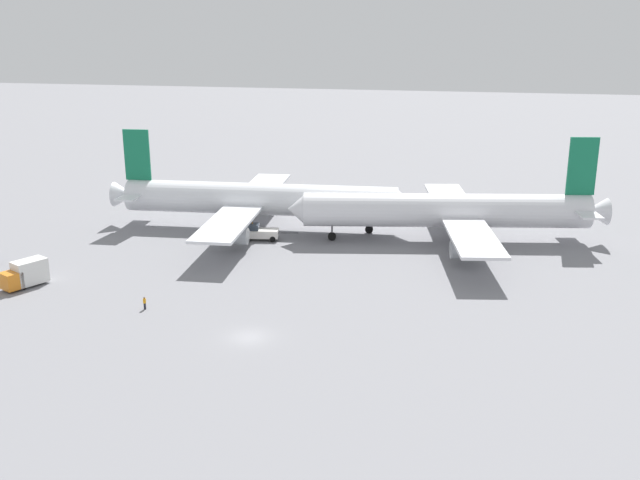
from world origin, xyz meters
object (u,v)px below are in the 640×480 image
(airliner_at_gate_left, at_px, (258,200))
(ground_crew_wing_walker_right, at_px, (145,303))
(airliner_being_pushed, at_px, (449,211))
(pushback_tug, at_px, (259,232))
(gse_catering_truck_tall, at_px, (25,274))

(airliner_at_gate_left, relative_size, ground_crew_wing_walker_right, 32.13)
(airliner_being_pushed, xyz_separation_m, ground_crew_wing_walker_right, (-34.85, -36.33, -4.17))
(airliner_at_gate_left, relative_size, airliner_being_pushed, 1.02)
(airliner_being_pushed, bearing_deg, pushback_tug, -169.78)
(airliner_at_gate_left, height_order, airliner_being_pushed, airliner_being_pushed)
(airliner_at_gate_left, xyz_separation_m, airliner_being_pushed, (31.57, -0.64, -0.10))
(airliner_at_gate_left, height_order, ground_crew_wing_walker_right, airliner_at_gate_left)
(airliner_at_gate_left, relative_size, pushback_tug, 5.66)
(pushback_tug, bearing_deg, gse_catering_truck_tall, -131.69)
(airliner_at_gate_left, bearing_deg, gse_catering_truck_tall, -123.76)
(gse_catering_truck_tall, distance_m, ground_crew_wing_walker_right, 19.19)
(pushback_tug, relative_size, ground_crew_wing_walker_right, 5.68)
(ground_crew_wing_walker_right, bearing_deg, gse_catering_truck_tall, 167.83)
(airliner_at_gate_left, distance_m, airliner_being_pushed, 31.58)
(gse_catering_truck_tall, xyz_separation_m, ground_crew_wing_walker_right, (18.74, -4.04, -0.93))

